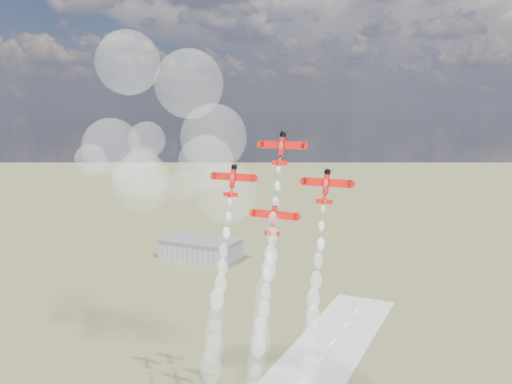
{
  "coord_description": "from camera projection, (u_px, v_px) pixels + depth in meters",
  "views": [
    {
      "loc": [
        63.61,
        -125.21,
        100.72
      ],
      "look_at": [
        5.59,
        -0.97,
        79.27
      ],
      "focal_mm": 38.0,
      "sensor_mm": 36.0,
      "label": 1
    }
  ],
  "objects": [
    {
      "name": "hangar",
      "position": [
        201.0,
        249.0,
        364.54
      ],
      "size": [
        50.0,
        28.0,
        13.0
      ],
      "color": "gray",
      "rests_on": "ground"
    },
    {
      "name": "plane_lead",
      "position": [
        281.0,
        148.0,
        136.59
      ],
      "size": [
        11.96,
        4.68,
        8.37
      ],
      "rotation": [
        1.3,
        0.0,
        0.0
      ],
      "color": "red",
      "rests_on": "ground"
    },
    {
      "name": "plane_left",
      "position": [
        233.0,
        180.0,
        141.09
      ],
      "size": [
        11.96,
        4.68,
        8.37
      ],
      "rotation": [
        1.3,
        0.0,
        0.0
      ],
      "color": "red",
      "rests_on": "ground"
    },
    {
      "name": "plane_right",
      "position": [
        326.0,
        186.0,
        130.48
      ],
      "size": [
        11.96,
        4.68,
        8.37
      ],
      "rotation": [
        1.3,
        0.0,
        0.0
      ],
      "color": "red",
      "rests_on": "ground"
    },
    {
      "name": "plane_slot",
      "position": [
        274.0,
        218.0,
        134.99
      ],
      "size": [
        11.96,
        4.68,
        8.37
      ],
      "rotation": [
        1.3,
        0.0,
        0.0
      ],
      "color": "red",
      "rests_on": "ground"
    },
    {
      "name": "smoke_trail_lead",
      "position": [
        264.0,
        305.0,
        133.12
      ],
      "size": [
        5.51,
        14.87,
        44.72
      ],
      "color": "white",
      "rests_on": "plane_lead"
    },
    {
      "name": "smoke_trail_left",
      "position": [
        215.0,
        331.0,
        137.41
      ],
      "size": [
        5.21,
        15.1,
        43.51
      ],
      "color": "white",
      "rests_on": "plane_left"
    },
    {
      "name": "smoke_trail_right",
      "position": [
        310.0,
        352.0,
        126.64
      ],
      "size": [
        5.3,
        14.87,
        44.61
      ],
      "color": "white",
      "rests_on": "plane_right"
    },
    {
      "name": "smoke_trail_slot",
      "position": [
        256.0,
        378.0,
        131.58
      ],
      "size": [
        5.83,
        14.7,
        44.25
      ],
      "color": "white",
      "rests_on": "plane_slot"
    },
    {
      "name": "drifted_smoke_cloud",
      "position": [
        166.0,
        143.0,
        177.77
      ],
      "size": [
        65.22,
        41.13,
        63.34
      ],
      "color": "white",
      "rests_on": "ground"
    }
  ]
}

